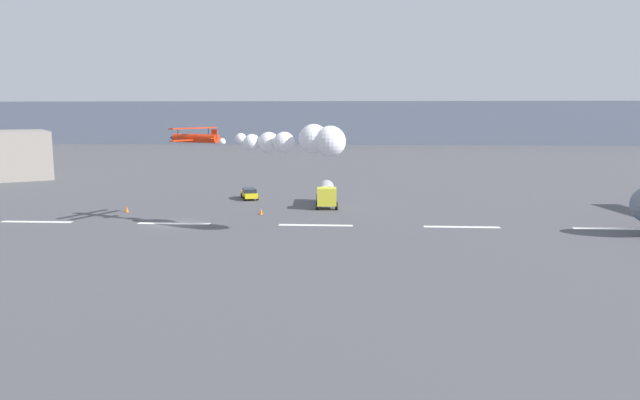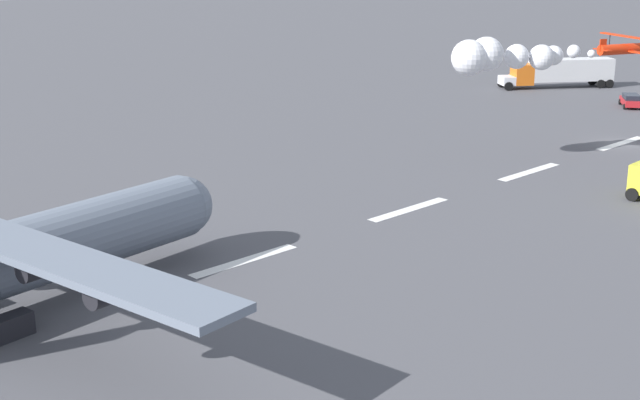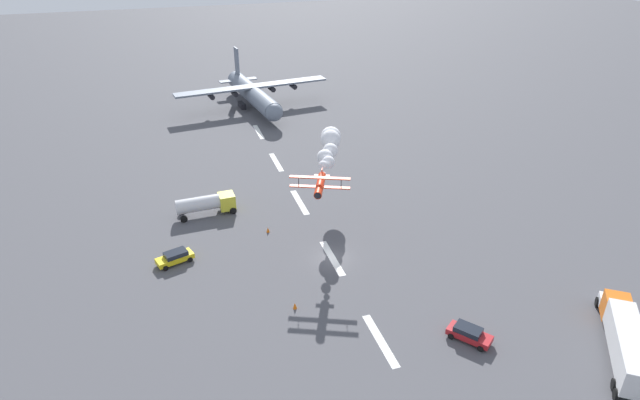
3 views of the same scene
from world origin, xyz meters
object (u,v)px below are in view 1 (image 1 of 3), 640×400
traffic_cone_near (127,209)px  traffic_cone_far (261,211)px  airport_staff_sedan (249,193)px  fuel_tanker_truck (327,192)px  stunt_biplane_red (294,141)px

traffic_cone_near → traffic_cone_far: size_ratio=1.00×
airport_staff_sedan → traffic_cone_far: 13.07m
fuel_tanker_truck → traffic_cone_far: bearing=-135.7°
fuel_tanker_truck → airport_staff_sedan: fuel_tanker_truck is taller
airport_staff_sedan → traffic_cone_far: bearing=-73.6°
stunt_biplane_red → traffic_cone_far: (-5.10, 10.34, -8.87)m
stunt_biplane_red → traffic_cone_far: bearing=116.3°
traffic_cone_far → stunt_biplane_red: bearing=-63.7°
traffic_cone_far → airport_staff_sedan: bearing=106.4°
fuel_tanker_truck → traffic_cone_near: bearing=-164.5°
airport_staff_sedan → traffic_cone_near: bearing=-137.3°
stunt_biplane_red → fuel_tanker_truck: 19.30m
fuel_tanker_truck → traffic_cone_far: fuel_tanker_truck is taller
airport_staff_sedan → fuel_tanker_truck: bearing=-25.2°
traffic_cone_near → traffic_cone_far: bearing=-2.1°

